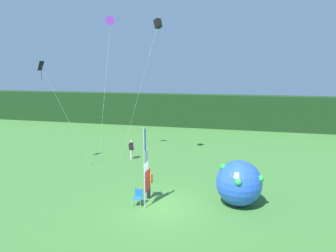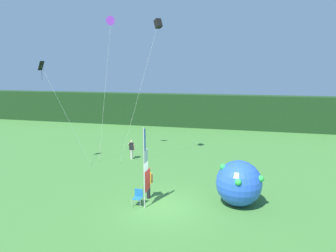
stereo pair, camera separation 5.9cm
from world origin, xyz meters
name	(u,v)px [view 1 (the left image)]	position (x,y,z in m)	size (l,w,h in m)	color
ground_plane	(162,206)	(0.00, 0.00, 0.00)	(120.00, 120.00, 0.00)	#3D7533
distant_treeline	(211,111)	(0.00, 24.71, 2.16)	(80.00, 2.40, 4.33)	#193819
banner_flag	(146,169)	(-0.85, -0.09, 2.15)	(0.06, 1.03, 4.49)	#B7B7BC
person_near_banner	(148,183)	(-1.04, 0.88, 0.96)	(0.55, 0.48, 1.79)	black
person_mid_field	(131,149)	(-4.92, 8.26, 0.86)	(0.55, 0.48, 1.62)	#B7B2A3
inflatable_balloon	(239,183)	(4.10, 1.29, 1.27)	(2.57, 2.62, 2.54)	blue
folding_chair	(138,196)	(-1.33, -0.11, 0.51)	(0.51, 0.51, 0.89)	#BCBCC1
kite_purple_delta_0	(111,22)	(-6.73, 8.88, 11.38)	(1.01, 2.12, 11.83)	brown
kite_black_diamond_1	(45,74)	(-10.10, 4.52, 7.16)	(3.02, 1.72, 8.11)	brown
kite_black_box_2	(158,25)	(-2.53, 8.20, 10.90)	(3.31, 1.75, 11.36)	brown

